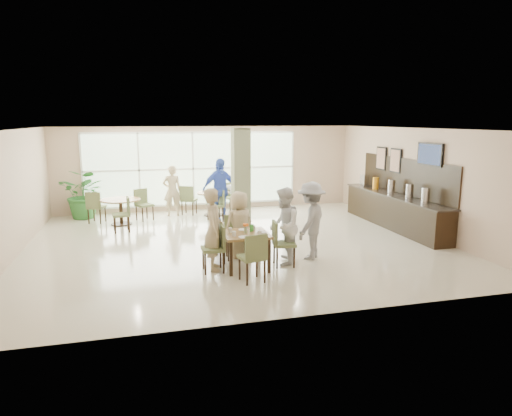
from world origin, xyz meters
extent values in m
plane|color=beige|center=(0.00, 0.00, 0.00)|extent=(10.00, 10.00, 0.00)
plane|color=white|center=(0.00, 0.00, 2.80)|extent=(10.00, 10.00, 0.00)
plane|color=#C5A78E|center=(0.00, 4.50, 1.40)|extent=(10.00, 0.00, 10.00)
plane|color=#C5A78E|center=(0.00, -4.50, 1.40)|extent=(10.00, 0.00, 10.00)
plane|color=#C5A78E|center=(-5.00, 0.00, 1.40)|extent=(0.00, 9.00, 9.00)
plane|color=#C5A78E|center=(5.00, 0.00, 1.40)|extent=(0.00, 9.00, 9.00)
plane|color=silver|center=(-0.50, 4.47, 1.40)|extent=(7.00, 0.00, 7.00)
cube|color=#6A704E|center=(0.40, 1.20, 1.40)|extent=(0.45, 0.45, 2.80)
cube|color=brown|center=(-0.22, -1.99, 0.72)|extent=(0.92, 0.92, 0.05)
cube|color=black|center=(-0.61, -2.38, 0.35)|extent=(0.06, 0.06, 0.70)
cube|color=black|center=(0.16, -2.38, 0.35)|extent=(0.06, 0.06, 0.70)
cube|color=black|center=(-0.61, -1.60, 0.35)|extent=(0.06, 0.06, 0.70)
cube|color=black|center=(0.16, -1.60, 0.35)|extent=(0.06, 0.06, 0.70)
cylinder|color=brown|center=(-2.82, 2.84, 0.73)|extent=(1.14, 1.14, 0.04)
cylinder|color=black|center=(-2.82, 2.84, 0.35)|extent=(0.10, 0.10, 0.71)
cylinder|color=black|center=(-2.82, 2.84, 0.01)|extent=(0.60, 0.60, 0.03)
cylinder|color=brown|center=(-0.01, 3.44, 0.73)|extent=(1.02, 1.02, 0.04)
cylinder|color=black|center=(-0.01, 3.44, 0.35)|extent=(0.10, 0.10, 0.71)
cylinder|color=black|center=(-0.01, 3.44, 0.01)|extent=(0.60, 0.60, 0.03)
cylinder|color=white|center=(-0.52, -1.87, 0.80)|extent=(0.08, 0.08, 0.10)
cylinder|color=white|center=(-0.50, -2.17, 0.80)|extent=(0.08, 0.08, 0.10)
cylinder|color=white|center=(-0.01, -1.79, 0.80)|extent=(0.08, 0.08, 0.10)
cylinder|color=white|center=(0.00, -2.24, 0.80)|extent=(0.08, 0.08, 0.10)
cylinder|color=white|center=(-0.34, -2.32, 0.76)|extent=(0.20, 0.20, 0.01)
cylinder|color=white|center=(-0.21, -1.72, 0.76)|extent=(0.20, 0.20, 0.01)
cylinder|color=white|center=(0.09, -2.03, 0.76)|extent=(0.20, 0.20, 0.01)
cylinder|color=#99B27F|center=(-0.22, -1.99, 0.81)|extent=(0.07, 0.07, 0.12)
sphere|color=orange|center=(-0.19, -1.99, 0.92)|extent=(0.07, 0.07, 0.07)
sphere|color=orange|center=(-0.24, -1.96, 0.92)|extent=(0.07, 0.07, 0.07)
sphere|color=orange|center=(-0.24, -2.02, 0.92)|extent=(0.07, 0.07, 0.07)
cube|color=green|center=(-0.07, -1.89, 0.82)|extent=(0.09, 0.08, 0.15)
cube|color=black|center=(4.68, 0.50, 0.45)|extent=(0.60, 4.60, 0.90)
cube|color=black|center=(4.68, 0.50, 0.92)|extent=(0.64, 4.70, 0.04)
cube|color=black|center=(4.97, 0.50, 1.45)|extent=(0.04, 4.60, 1.00)
cylinder|color=silver|center=(4.68, -0.90, 1.14)|extent=(0.20, 0.20, 0.40)
cylinder|color=silver|center=(4.68, -0.20, 1.14)|extent=(0.20, 0.20, 0.40)
cylinder|color=silver|center=(4.68, 0.70, 1.14)|extent=(0.20, 0.20, 0.40)
cylinder|color=orange|center=(4.68, 1.60, 1.12)|extent=(0.18, 0.18, 0.36)
cube|color=silver|center=(4.68, 2.30, 1.12)|extent=(0.18, 0.30, 0.36)
cube|color=black|center=(4.94, -0.60, 2.15)|extent=(0.06, 1.00, 0.58)
cube|color=#7F99CC|center=(4.92, -0.60, 2.15)|extent=(0.01, 0.92, 0.50)
cube|color=black|center=(4.95, 1.00, 1.85)|extent=(0.04, 0.55, 0.70)
cube|color=brown|center=(4.92, 1.00, 1.85)|extent=(0.01, 0.47, 0.62)
cube|color=black|center=(4.95, 1.80, 1.85)|extent=(0.04, 0.55, 0.70)
cube|color=brown|center=(4.92, 1.80, 1.85)|extent=(0.01, 0.47, 0.62)
imported|color=#2B6B2B|center=(-3.91, 4.00, 0.76)|extent=(1.81, 1.81, 1.53)
imported|color=tan|center=(-0.86, -1.89, 0.84)|extent=(0.45, 0.64, 1.69)
imported|color=tan|center=(-0.17, -1.17, 0.74)|extent=(0.82, 0.63, 1.48)
imported|color=white|center=(0.63, -1.88, 0.82)|extent=(0.88, 0.97, 1.64)
imported|color=gray|center=(1.32, -1.66, 0.85)|extent=(1.19, 1.25, 1.70)
imported|color=#405FC2|center=(0.06, 2.60, 0.95)|extent=(1.23, 0.89, 1.89)
imported|color=white|center=(0.72, 3.42, 0.75)|extent=(0.69, 1.42, 1.49)
imported|color=tan|center=(-1.27, 3.69, 0.81)|extent=(0.61, 0.41, 1.62)
camera|label=1|loc=(-2.28, -10.76, 3.02)|focal=32.00mm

